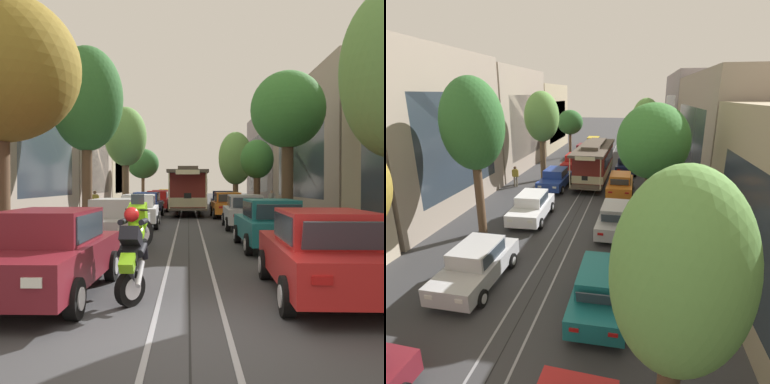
{
  "view_description": "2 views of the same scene",
  "coord_description": "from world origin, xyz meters",
  "views": [
    {
      "loc": [
        -0.02,
        -5.94,
        2.04
      ],
      "look_at": [
        0.23,
        21.68,
        1.59
      ],
      "focal_mm": 40.44,
      "sensor_mm": 36.0,
      "label": 1
    },
    {
      "loc": [
        3.54,
        -1.49,
        7.18
      ],
      "look_at": [
        0.0,
        17.1,
        1.23
      ],
      "focal_mm": 29.3,
      "sensor_mm": 36.0,
      "label": 2
    }
  ],
  "objects": [
    {
      "name": "ground_plane",
      "position": [
        0.0,
        19.04,
        0.0
      ],
      "size": [
        160.0,
        160.0,
        0.0
      ],
      "primitive_type": "plane",
      "color": "#38383A"
    },
    {
      "name": "trolley_track_rails",
      "position": [
        0.0,
        21.79,
        0.0
      ],
      "size": [
        1.14,
        55.59,
        0.01
      ],
      "color": "gray",
      "rests_on": "ground"
    },
    {
      "name": "building_facade_left",
      "position": [
        -9.52,
        22.33,
        4.49
      ],
      "size": [
        5.7,
        47.29,
        9.71
      ],
      "color": "#BCAD93",
      "rests_on": "ground"
    },
    {
      "name": "building_facade_right",
      "position": [
        9.69,
        22.62,
        4.16
      ],
      "size": [
        5.96,
        47.29,
        9.38
      ],
      "color": "tan",
      "rests_on": "ground"
    },
    {
      "name": "parked_car_maroon_near_left",
      "position": [
        -2.58,
        1.96,
        0.8
      ],
      "size": [
        2.1,
        4.4,
        1.58
      ],
      "color": "maroon",
      "rests_on": "ground"
    },
    {
      "name": "parked_car_silver_second_left",
      "position": [
        -2.4,
        8.45,
        0.8
      ],
      "size": [
        2.04,
        4.38,
        1.58
      ],
      "color": "#B7B7BC",
      "rests_on": "ground"
    },
    {
      "name": "parked_car_white_mid_left",
      "position": [
        -2.43,
        15.16,
        0.8
      ],
      "size": [
        2.12,
        4.41,
        1.58
      ],
      "color": "silver",
      "rests_on": "ground"
    },
    {
      "name": "parked_car_blue_fourth_left",
      "position": [
        -2.67,
        21.56,
        0.8
      ],
      "size": [
        2.07,
        4.39,
        1.58
      ],
      "color": "#233D93",
      "rests_on": "ground"
    },
    {
      "name": "parked_car_red_fifth_left",
      "position": [
        -2.42,
        27.97,
        0.8
      ],
      "size": [
        2.06,
        4.39,
        1.58
      ],
      "color": "red",
      "rests_on": "ground"
    },
    {
      "name": "parked_car_maroon_sixth_left",
      "position": [
        -2.55,
        34.24,
        0.8
      ],
      "size": [
        2.04,
        4.38,
        1.58
      ],
      "color": "maroon",
      "rests_on": "ground"
    },
    {
      "name": "parked_car_yellow_far_left",
      "position": [
        -2.4,
        40.74,
        0.8
      ],
      "size": [
        2.08,
        4.4,
        1.58
      ],
      "color": "gold",
      "rests_on": "ground"
    },
    {
      "name": "parked_car_red_near_right",
      "position": [
        2.44,
        1.93,
        0.8
      ],
      "size": [
        2.14,
        4.42,
        1.58
      ],
      "color": "red",
      "rests_on": "ground"
    },
    {
      "name": "parked_car_teal_second_right",
      "position": [
        2.59,
        7.81,
        0.8
      ],
      "size": [
        2.02,
        4.37,
        1.58
      ],
      "color": "#196B70",
      "rests_on": "ground"
    },
    {
      "name": "parked_car_silver_mid_right",
      "position": [
        2.64,
        14.29,
        0.8
      ],
      "size": [
        2.07,
        4.39,
        1.58
      ],
      "color": "#B7B7BC",
      "rests_on": "ground"
    },
    {
      "name": "parked_car_orange_fourth_right",
      "position": [
        2.43,
        21.09,
        0.8
      ],
      "size": [
        2.03,
        4.37,
        1.58
      ],
      "color": "orange",
      "rests_on": "ground"
    },
    {
      "name": "parked_car_navy_fifth_right",
      "position": [
        2.66,
        27.85,
        0.8
      ],
      "size": [
        2.12,
        4.41,
        1.58
      ],
      "color": "#19234C",
      "rests_on": "ground"
    },
    {
      "name": "street_tree_kerb_left_second",
      "position": [
        -4.39,
        12.77,
        5.69
      ],
      "size": [
        3.13,
        2.93,
        8.02
      ],
      "color": "brown",
      "rests_on": "ground"
    },
    {
      "name": "street_tree_kerb_left_mid",
      "position": [
        -4.33,
        23.86,
        5.28
      ],
      "size": [
        2.89,
        2.76,
        7.41
      ],
      "color": "brown",
      "rests_on": "ground"
    },
    {
      "name": "street_tree_kerb_left_fourth",
      "position": [
        -4.24,
        34.46,
        4.01
      ],
      "size": [
        2.97,
        2.51,
        5.43
      ],
      "color": "brown",
      "rests_on": "ground"
    },
    {
      "name": "street_tree_kerb_right_second",
      "position": [
        4.19,
        12.32,
        5.14
      ],
      "size": [
        3.12,
        3.34,
        6.85
      ],
      "color": "#4C3826",
      "rests_on": "ground"
    },
    {
      "name": "street_tree_kerb_right_mid",
      "position": [
        4.64,
        23.25,
        3.69
      ],
      "size": [
        2.23,
        2.23,
        5.11
      ],
      "color": "brown",
      "rests_on": "ground"
    },
    {
      "name": "street_tree_kerb_right_fourth",
      "position": [
        4.23,
        32.69,
        4.38
      ],
      "size": [
        3.05,
        3.02,
        6.8
      ],
      "color": "brown",
      "rests_on": "ground"
    },
    {
      "name": "cable_car_trolley",
      "position": [
        -0.0,
        24.72,
        1.66
      ],
      "size": [
        2.65,
        9.15,
        3.28
      ],
      "color": "maroon",
      "rests_on": "ground"
    },
    {
      "name": "motorcycle_with_rider",
      "position": [
        -0.97,
        1.67,
        0.98
      ],
      "size": [
        0.52,
        1.83,
        1.87
      ],
      "color": "black",
      "rests_on": "ground"
    },
    {
      "name": "pedestrian_on_left_pavement",
      "position": [
        5.99,
        25.04,
        0.94
      ],
      "size": [
        0.55,
        0.4,
        1.66
      ],
      "color": "#282D38",
      "rests_on": "ground"
    },
    {
      "name": "pedestrian_on_right_pavement",
      "position": [
        -5.93,
        21.42,
        0.95
      ],
      "size": [
        0.55,
        0.34,
        1.68
      ],
      "color": "slate",
      "rests_on": "ground"
    }
  ]
}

